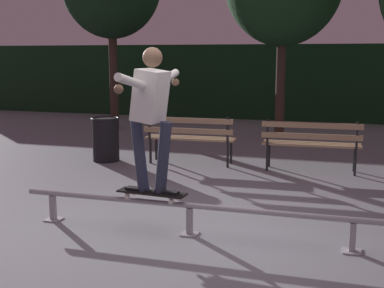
{
  "coord_description": "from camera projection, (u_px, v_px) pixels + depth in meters",
  "views": [
    {
      "loc": [
        1.54,
        -4.96,
        1.92
      ],
      "look_at": [
        -0.22,
        0.81,
        0.85
      ],
      "focal_mm": 47.18,
      "sensor_mm": 36.0,
      "label": 1
    }
  ],
  "objects": [
    {
      "name": "hedge_backdrop",
      "position": [
        293.0,
        82.0,
        15.18
      ],
      "size": [
        24.0,
        1.2,
        2.23
      ],
      "primitive_type": "cube",
      "color": "black",
      "rests_on": "ground"
    },
    {
      "name": "trash_can",
      "position": [
        106.0,
        139.0,
        9.19
      ],
      "size": [
        0.52,
        0.52,
        0.8
      ],
      "color": "black",
      "rests_on": "ground"
    },
    {
      "name": "park_bench_left_center",
      "position": [
        311.0,
        140.0,
        8.27
      ],
      "size": [
        1.61,
        0.47,
        0.88
      ],
      "color": "black",
      "rests_on": "ground"
    },
    {
      "name": "grind_rail",
      "position": [
        190.0,
        210.0,
        5.41
      ],
      "size": [
        3.95,
        0.18,
        0.36
      ],
      "color": "#9E9EA3",
      "rests_on": "ground"
    },
    {
      "name": "skateboarder",
      "position": [
        151.0,
        108.0,
        5.35
      ],
      "size": [
        0.63,
        1.41,
        1.56
      ],
      "color": "black",
      "rests_on": "skateboard"
    },
    {
      "name": "ground_plane",
      "position": [
        189.0,
        235.0,
        5.45
      ],
      "size": [
        90.0,
        90.0,
        0.0
      ],
      "primitive_type": "plane",
      "color": "slate"
    },
    {
      "name": "skateboard",
      "position": [
        152.0,
        193.0,
        5.51
      ],
      "size": [
        0.79,
        0.27,
        0.09
      ],
      "color": "black",
      "rests_on": "grind_rail"
    },
    {
      "name": "park_bench_leftmost",
      "position": [
        189.0,
        134.0,
        8.87
      ],
      "size": [
        1.61,
        0.47,
        0.88
      ],
      "color": "black",
      "rests_on": "ground"
    }
  ]
}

